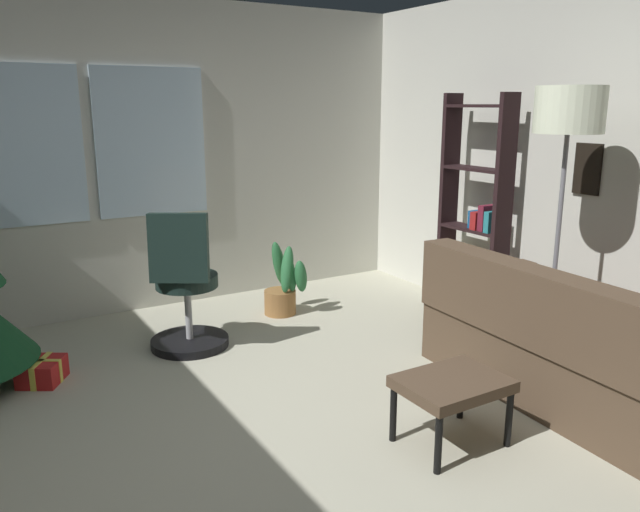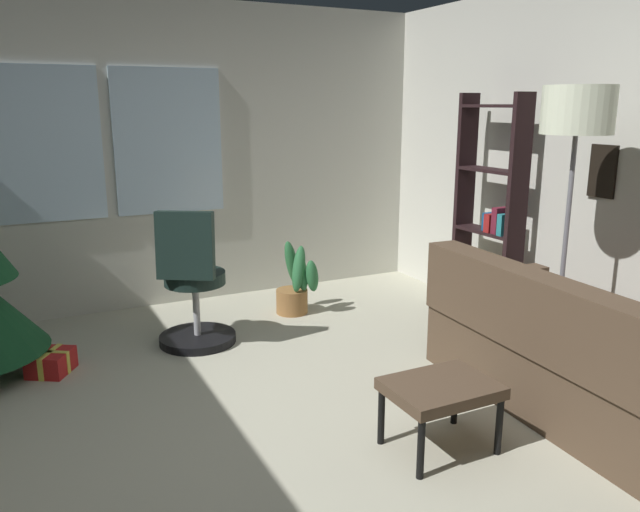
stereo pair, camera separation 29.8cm
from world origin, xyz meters
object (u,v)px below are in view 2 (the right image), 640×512
(footstool, at_px, (441,392))
(office_chair, at_px, (193,292))
(couch, at_px, (620,369))
(potted_plant, at_px, (296,286))
(bookshelf, at_px, (489,226))
(floor_lamp, at_px, (576,127))
(gift_box_red, at_px, (51,362))

(footstool, xyz_separation_m, office_chair, (-0.73, 1.94, 0.09))
(couch, xyz_separation_m, office_chair, (-1.85, 2.09, 0.12))
(couch, distance_m, office_chair, 2.80)
(couch, relative_size, potted_plant, 3.31)
(office_chair, relative_size, potted_plant, 1.64)
(office_chair, relative_size, bookshelf, 0.56)
(bookshelf, bearing_deg, floor_lamp, -107.45)
(potted_plant, bearing_deg, office_chair, -160.72)
(office_chair, height_order, potted_plant, office_chair)
(footstool, height_order, gift_box_red, footstool)
(office_chair, xyz_separation_m, floor_lamp, (1.92, -1.57, 1.18))
(gift_box_red, relative_size, potted_plant, 0.56)
(bookshelf, bearing_deg, couch, -104.21)
(couch, relative_size, gift_box_red, 5.90)
(couch, relative_size, bookshelf, 1.13)
(office_chair, distance_m, floor_lamp, 2.75)
(couch, xyz_separation_m, footstool, (-1.12, 0.16, 0.03))
(footstool, height_order, office_chair, office_chair)
(couch, xyz_separation_m, gift_box_red, (-2.83, 2.04, -0.21))
(potted_plant, bearing_deg, footstool, -95.67)
(potted_plant, bearing_deg, bookshelf, -33.04)
(footstool, xyz_separation_m, bookshelf, (1.52, 1.43, 0.47))
(office_chair, bearing_deg, footstool, -69.29)
(footstool, xyz_separation_m, gift_box_red, (-1.71, 1.88, -0.24))
(bookshelf, relative_size, floor_lamp, 0.99)
(footstool, distance_m, floor_lamp, 1.78)
(footstool, height_order, potted_plant, potted_plant)
(couch, distance_m, bookshelf, 1.71)
(footstool, bearing_deg, couch, -8.02)
(office_chair, bearing_deg, gift_box_red, -176.82)
(footstool, distance_m, office_chair, 2.07)
(gift_box_red, relative_size, office_chair, 0.34)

